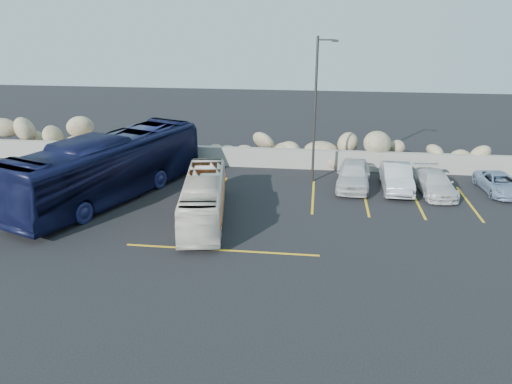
# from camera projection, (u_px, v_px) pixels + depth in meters

# --- Properties ---
(ground) EXTENTS (90.00, 90.00, 0.00)m
(ground) POSITION_uv_depth(u_px,v_px,m) (245.00, 254.00, 20.04)
(ground) COLOR black
(ground) RESTS_ON ground
(seawall) EXTENTS (60.00, 0.40, 1.20)m
(seawall) POSITION_uv_depth(u_px,v_px,m) (273.00, 158.00, 31.04)
(seawall) COLOR gray
(seawall) RESTS_ON ground
(riprap_pile) EXTENTS (54.00, 2.80, 2.60)m
(riprap_pile) POSITION_uv_depth(u_px,v_px,m) (275.00, 142.00, 31.92)
(riprap_pile) COLOR #937E60
(riprap_pile) RESTS_ON ground
(parking_lines) EXTENTS (18.16, 9.36, 0.01)m
(parking_lines) POSITION_uv_depth(u_px,v_px,m) (354.00, 208.00, 24.69)
(parking_lines) COLOR gold
(parking_lines) RESTS_ON ground
(lamppost) EXTENTS (1.14, 0.18, 8.00)m
(lamppost) POSITION_uv_depth(u_px,v_px,m) (316.00, 107.00, 27.14)
(lamppost) COLOR #312E2C
(lamppost) RESTS_ON ground
(vintage_bus) EXTENTS (2.90, 7.67, 2.08)m
(vintage_bus) POSITION_uv_depth(u_px,v_px,m) (204.00, 198.00, 23.08)
(vintage_bus) COLOR silver
(vintage_bus) RESTS_ON ground
(tour_coach) EXTENTS (6.92, 12.21, 3.34)m
(tour_coach) POSITION_uv_depth(u_px,v_px,m) (110.00, 167.00, 25.55)
(tour_coach) COLOR #101437
(tour_coach) RESTS_ON ground
(car_a) EXTENTS (2.17, 4.52, 1.49)m
(car_a) POSITION_uv_depth(u_px,v_px,m) (354.00, 174.00, 27.41)
(car_a) COLOR silver
(car_a) RESTS_ON ground
(car_b) EXTENTS (1.54, 4.25, 1.39)m
(car_b) POSITION_uv_depth(u_px,v_px,m) (397.00, 178.00, 27.05)
(car_b) COLOR silver
(car_b) RESTS_ON ground
(car_c) EXTENTS (1.95, 4.14, 1.17)m
(car_c) POSITION_uv_depth(u_px,v_px,m) (435.00, 183.00, 26.51)
(car_c) COLOR silver
(car_c) RESTS_ON ground
(car_d) EXTENTS (1.99, 3.82, 1.03)m
(car_d) POSITION_uv_depth(u_px,v_px,m) (499.00, 184.00, 26.67)
(car_d) COLOR #7D93B1
(car_d) RESTS_ON ground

